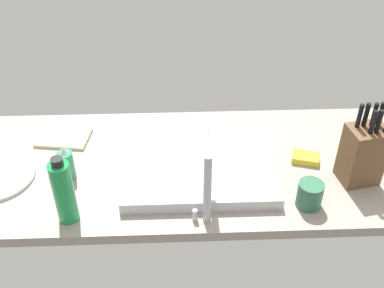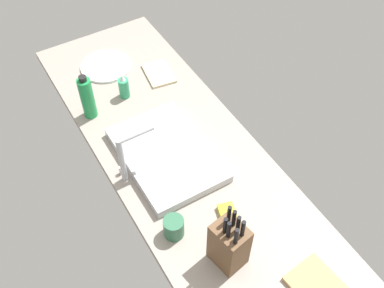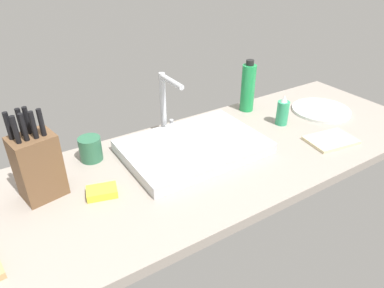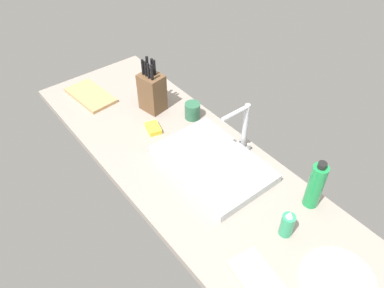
{
  "view_description": "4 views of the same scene",
  "coord_description": "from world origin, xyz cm",
  "views": [
    {
      "loc": [
        11.05,
        123.61,
        106.95
      ],
      "look_at": [
        6.19,
        -0.27,
        11.66
      ],
      "focal_mm": 44.24,
      "sensor_mm": 36.0,
      "label": 1
    },
    {
      "loc": [
        -104.05,
        58.27,
        154.17
      ],
      "look_at": [
        0.27,
        -3.81,
        10.09
      ],
      "focal_mm": 42.72,
      "sensor_mm": 36.0,
      "label": 2
    },
    {
      "loc": [
        -55.42,
        -86.18,
        71.26
      ],
      "look_at": [
        0.91,
        2.19,
        9.74
      ],
      "focal_mm": 33.23,
      "sensor_mm": 36.0,
      "label": 3
    },
    {
      "loc": [
        88.86,
        -72.2,
        123.59
      ],
      "look_at": [
        -4.7,
        1.89,
        13.36
      ],
      "focal_mm": 35.25,
      "sensor_mm": 36.0,
      "label": 4
    }
  ],
  "objects": [
    {
      "name": "dish_towel",
      "position": [
        52.34,
        -15.7,
        4.1
      ],
      "size": [
        19.79,
        14.95,
        1.2
      ],
      "primitive_type": "cube",
      "rotation": [
        0.0,
        0.0,
        -0.14
      ],
      "color": "beige",
      "rests_on": "countertop_slab"
    },
    {
      "name": "dinner_plate",
      "position": [
        70.89,
        4.57,
        4.1
      ],
      "size": [
        25.33,
        25.33,
        1.2
      ],
      "primitive_type": "cylinder",
      "color": "silver",
      "rests_on": "countertop_slab"
    },
    {
      "name": "soap_bottle",
      "position": [
        46.99,
        5.28,
        8.97
      ],
      "size": [
        4.95,
        4.95,
        12.75
      ],
      "color": "#2D9966",
      "rests_on": "countertop_slab"
    },
    {
      "name": "faucet",
      "position": [
        3.05,
        24.12,
        18.17
      ],
      "size": [
        5.5,
        15.61,
        24.17
      ],
      "color": "#B7BABF",
      "rests_on": "countertop_slab"
    },
    {
      "name": "countertop_slab",
      "position": [
        0.0,
        0.0,
        1.75
      ],
      "size": [
        199.76,
        63.07,
        3.5
      ],
      "primitive_type": "cube",
      "color": "gray",
      "rests_on": "ground"
    },
    {
      "name": "coffee_mug",
      "position": [
        -28.65,
        21.14,
        7.75
      ],
      "size": [
        7.72,
        7.72,
        8.49
      ],
      "primitive_type": "cylinder",
      "color": "#2D6647",
      "rests_on": "countertop_slab"
    },
    {
      "name": "sink_basin",
      "position": [
        4.14,
        6.35,
        5.5
      ],
      "size": [
        49.39,
        34.04,
        4.01
      ],
      "primitive_type": "cube",
      "color": "#B7BABF",
      "rests_on": "countertop_slab"
    },
    {
      "name": "dish_sponge",
      "position": [
        -32.7,
        0.01,
        4.7
      ],
      "size": [
        10.29,
        8.22,
        2.4
      ],
      "primitive_type": "cube",
      "rotation": [
        0.0,
        0.0,
        -0.28
      ],
      "color": "yellow",
      "rests_on": "countertop_slab"
    },
    {
      "name": "water_bottle",
      "position": [
        43.74,
        23.89,
        14.18
      ],
      "size": [
        6.1,
        6.1,
        22.85
      ],
      "color": "#1E8E47",
      "rests_on": "countertop_slab"
    },
    {
      "name": "knife_block",
      "position": [
        -47.23,
        9.83,
        14.15
      ],
      "size": [
        13.4,
        11.67,
        27.99
      ],
      "rotation": [
        0.0,
        0.0,
        0.19
      ],
      "color": "brown",
      "rests_on": "countertop_slab"
    }
  ]
}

